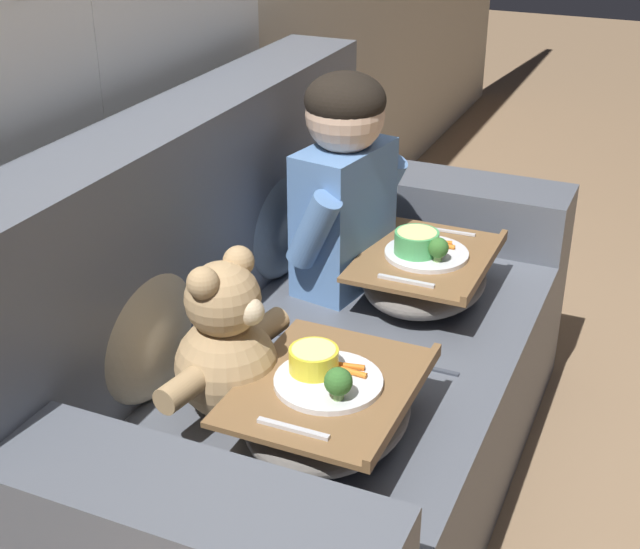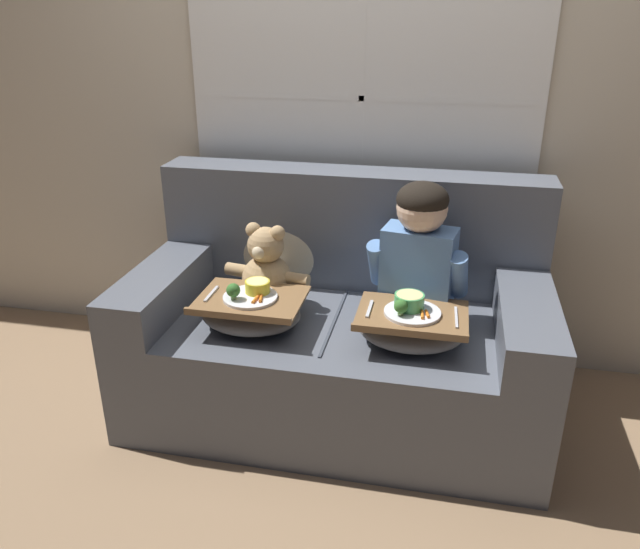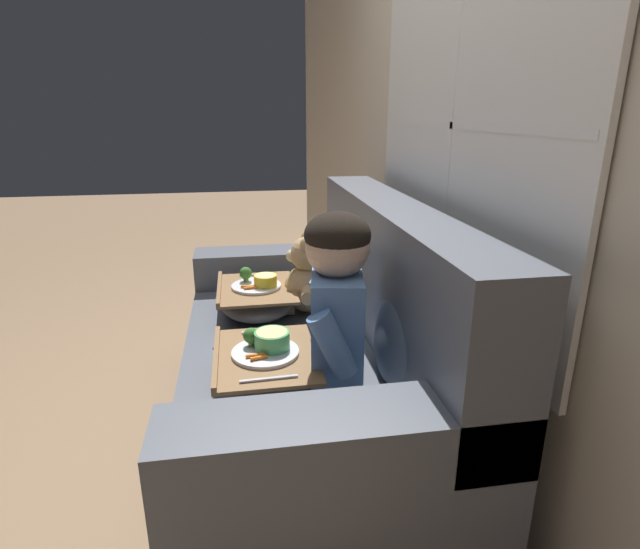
% 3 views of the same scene
% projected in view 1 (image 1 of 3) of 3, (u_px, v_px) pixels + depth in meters
% --- Properties ---
extents(ground_plane, '(14.00, 14.00, 0.00)m').
position_uv_depth(ground_plane, '(317.00, 493.00, 2.37)').
color(ground_plane, '#8E7051').
extents(couch, '(1.74, 0.93, 1.00)m').
position_uv_depth(couch, '(290.00, 375.00, 2.23)').
color(couch, '#565B66').
rests_on(couch, ground_plane).
extents(throw_pillow_behind_child, '(0.39, 0.19, 0.40)m').
position_uv_depth(throw_pillow_behind_child, '(271.00, 209.00, 2.44)').
color(throw_pillow_behind_child, slate).
rests_on(throw_pillow_behind_child, couch).
extents(throw_pillow_behind_teddy, '(0.38, 0.19, 0.40)m').
position_uv_depth(throw_pillow_behind_teddy, '(137.00, 315.00, 1.91)').
color(throw_pillow_behind_teddy, '#C1B293').
rests_on(throw_pillow_behind_teddy, couch).
extents(child_figure, '(0.43, 0.23, 0.58)m').
position_uv_depth(child_figure, '(345.00, 173.00, 2.30)').
color(child_figure, '#5B84BC').
rests_on(child_figure, couch).
extents(teddy_bear, '(0.39, 0.28, 0.36)m').
position_uv_depth(teddy_bear, '(227.00, 348.00, 1.85)').
color(teddy_bear, tan).
rests_on(teddy_bear, couch).
extents(lap_tray_child, '(0.42, 0.33, 0.20)m').
position_uv_depth(lap_tray_child, '(425.00, 274.00, 2.33)').
color(lap_tray_child, slate).
rests_on(lap_tray_child, child_figure).
extents(lap_tray_teddy, '(0.43, 0.34, 0.21)m').
position_uv_depth(lap_tray_teddy, '(328.00, 407.00, 1.80)').
color(lap_tray_teddy, slate).
rests_on(lap_tray_teddy, teddy_bear).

